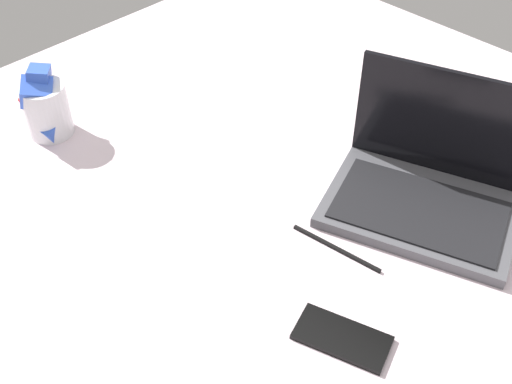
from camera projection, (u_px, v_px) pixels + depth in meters
bed_mattress at (354, 246)px, 120.62cm from camera, size 180.00×140.00×18.00cm
laptop at (428, 185)px, 113.39cm from camera, size 38.82×32.77×23.00cm
snack_cup at (45, 107)px, 127.66cm from camera, size 10.33×9.76×14.39cm
cell_phone at (342, 338)px, 94.45cm from camera, size 15.43×10.84×0.80cm
charger_cable at (336, 248)px, 107.70cm from camera, size 16.92×2.92×0.60cm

